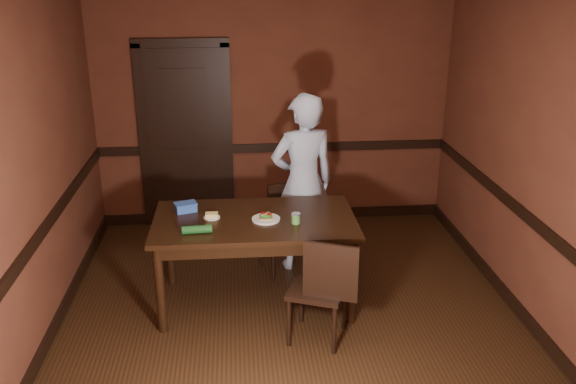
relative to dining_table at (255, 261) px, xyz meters
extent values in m
cube|color=black|center=(0.29, -0.34, -0.41)|extent=(4.00, 4.50, 0.01)
cube|color=#56281A|center=(0.29, 1.91, 0.94)|extent=(4.00, 0.02, 2.70)
cube|color=#56281A|center=(0.29, -2.59, 0.94)|extent=(4.00, 0.02, 2.70)
cube|color=#56281A|center=(-1.71, -0.34, 0.94)|extent=(0.02, 4.50, 2.70)
cube|color=#56281A|center=(2.29, -0.34, 0.94)|extent=(0.02, 4.50, 2.70)
cube|color=black|center=(0.29, 1.90, 0.49)|extent=(4.00, 0.03, 0.10)
cube|color=black|center=(-1.69, -0.34, 0.49)|extent=(0.03, 4.50, 0.10)
cube|color=black|center=(2.28, -0.34, 0.49)|extent=(0.03, 4.50, 0.10)
cube|color=black|center=(0.29, 1.90, -0.35)|extent=(4.00, 0.03, 0.12)
cube|color=black|center=(-1.69, -0.34, -0.35)|extent=(0.03, 4.50, 0.12)
cube|color=black|center=(2.28, -0.34, -0.35)|extent=(0.03, 4.50, 0.12)
cube|color=black|center=(-0.71, 1.87, 0.61)|extent=(0.85, 0.04, 2.05)
cube|color=black|center=(-1.18, 1.89, 0.61)|extent=(0.10, 0.06, 2.15)
cube|color=black|center=(-0.23, 1.89, 0.61)|extent=(0.10, 0.06, 2.15)
cube|color=black|center=(-0.71, 1.89, 1.69)|extent=(1.05, 0.06, 0.10)
cube|color=black|center=(0.00, 0.00, 0.00)|extent=(1.76, 0.99, 0.82)
imported|color=silver|center=(0.50, 0.69, 0.48)|extent=(0.73, 0.56, 1.77)
cylinder|color=white|center=(0.10, -0.04, 0.42)|extent=(0.24, 0.24, 0.01)
cube|color=#A27E4E|center=(0.10, -0.04, 0.43)|extent=(0.11, 0.10, 0.02)
ellipsoid|color=green|center=(0.10, -0.04, 0.45)|extent=(0.10, 0.09, 0.02)
cylinder|color=#BF090C|center=(0.07, -0.03, 0.47)|extent=(0.04, 0.04, 0.01)
cylinder|color=#BF090C|center=(0.12, -0.05, 0.47)|extent=(0.04, 0.04, 0.01)
cylinder|color=#87AD61|center=(0.07, -0.07, 0.47)|extent=(0.03, 0.03, 0.01)
cylinder|color=#87AD61|center=(0.12, -0.02, 0.47)|extent=(0.03, 0.03, 0.01)
cylinder|color=#87AD61|center=(0.10, -0.04, 0.47)|extent=(0.03, 0.03, 0.01)
cylinder|color=#4F8B3A|center=(0.35, -0.14, 0.45)|extent=(0.07, 0.07, 0.08)
cylinder|color=#B6B6B6|center=(0.35, -0.14, 0.50)|extent=(0.08, 0.08, 0.01)
cylinder|color=white|center=(-0.37, 0.04, 0.42)|extent=(0.14, 0.14, 0.01)
cube|color=#ECCF74|center=(-0.37, 0.04, 0.44)|extent=(0.11, 0.07, 0.04)
cube|color=blue|center=(-0.61, 0.21, 0.45)|extent=(0.21, 0.17, 0.07)
cube|color=blue|center=(-0.61, 0.21, 0.49)|extent=(0.22, 0.19, 0.01)
cylinder|color=#174B1B|center=(-0.48, -0.28, 0.44)|extent=(0.25, 0.09, 0.07)
camera|label=1|loc=(-0.14, -4.88, 2.46)|focal=38.00mm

